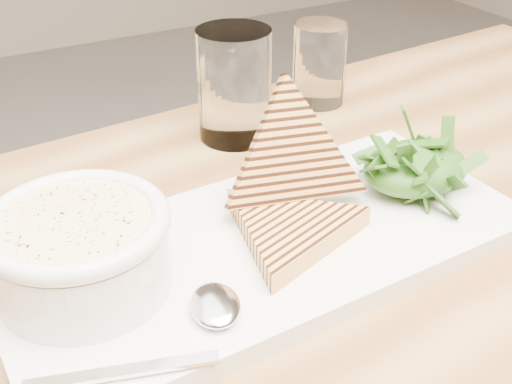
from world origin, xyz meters
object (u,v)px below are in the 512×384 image
table_top (431,264)px  glass_far (319,64)px  soup_bowl (82,258)px  platter (268,245)px  glass_near (234,85)px

table_top → glass_far: size_ratio=11.29×
soup_bowl → glass_far: bearing=32.6°
glass_far → platter: bearing=-131.0°
glass_near → glass_far: (0.13, 0.03, -0.01)m
soup_bowl → glass_near: size_ratio=1.04×
platter → soup_bowl: soup_bowl is taller
platter → glass_near: bearing=69.8°
table_top → glass_far: glass_far is taller
platter → soup_bowl: 0.15m
soup_bowl → glass_far: size_ratio=1.29×
glass_near → glass_far: size_ratio=1.24×
platter → glass_near: 0.23m
glass_near → glass_far: bearing=14.5°
platter → glass_far: glass_far is taller
platter → glass_far: 0.32m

